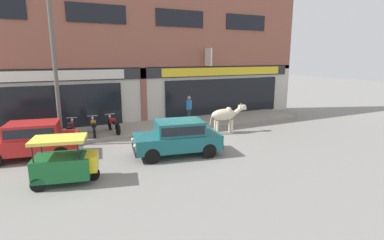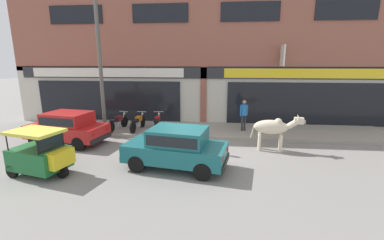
{
  "view_description": "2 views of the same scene",
  "coord_description": "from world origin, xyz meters",
  "views": [
    {
      "loc": [
        -5.34,
        -12.11,
        4.02
      ],
      "look_at": [
        1.14,
        1.0,
        0.92
      ],
      "focal_mm": 28.0,
      "sensor_mm": 36.0,
      "label": 1
    },
    {
      "loc": [
        0.81,
        -9.59,
        3.71
      ],
      "look_at": [
        -0.25,
        1.0,
        1.26
      ],
      "focal_mm": 24.0,
      "sensor_mm": 36.0,
      "label": 2
    }
  ],
  "objects": [
    {
      "name": "motorcycle_2",
      "position": [
        -2.29,
        3.18,
        0.57
      ],
      "size": [
        0.52,
        1.81,
        0.88
      ],
      "color": "black",
      "rests_on": "sidewalk"
    },
    {
      "name": "motorcycle_0",
      "position": [
        -4.38,
        3.05,
        0.57
      ],
      "size": [
        0.65,
        1.79,
        0.88
      ],
      "color": "black",
      "rests_on": "sidewalk"
    },
    {
      "name": "sidewalk",
      "position": [
        0.0,
        3.74,
        0.09
      ],
      "size": [
        19.0,
        3.08,
        0.18
      ],
      "primitive_type": "cube",
      "color": "gray",
      "rests_on": "ground"
    },
    {
      "name": "ground_plane",
      "position": [
        0.0,
        0.0,
        0.0
      ],
      "size": [
        90.0,
        90.0,
        0.0
      ],
      "primitive_type": "plane",
      "color": "gray"
    },
    {
      "name": "shop_building",
      "position": [
        0.0,
        5.54,
        5.06
      ],
      "size": [
        23.0,
        1.4,
        10.48
      ],
      "color": "#8E5142",
      "rests_on": "ground"
    },
    {
      "name": "utility_pole",
      "position": [
        -4.84,
        2.5,
        3.35
      ],
      "size": [
        0.18,
        0.18,
        6.34
      ],
      "primitive_type": "cylinder",
      "color": "#595651",
      "rests_on": "sidewalk"
    },
    {
      "name": "cow",
      "position": [
        3.16,
        1.06,
        1.01
      ],
      "size": [
        2.15,
        0.67,
        1.61
      ],
      "color": "beige",
      "rests_on": "ground"
    },
    {
      "name": "auto_rickshaw",
      "position": [
        -4.96,
        -2.13,
        0.66
      ],
      "size": [
        2.13,
        1.53,
        1.52
      ],
      "color": "black",
      "rests_on": "ground"
    },
    {
      "name": "car_0",
      "position": [
        -0.57,
        -1.16,
        0.81
      ],
      "size": [
        3.79,
        2.19,
        1.46
      ],
      "color": "black",
      "rests_on": "ground"
    },
    {
      "name": "motorcycle_1",
      "position": [
        -3.31,
        3.09,
        0.57
      ],
      "size": [
        0.52,
        1.81,
        0.88
      ],
      "color": "black",
      "rests_on": "sidewalk"
    },
    {
      "name": "pedestrian",
      "position": [
        2.17,
        3.47,
        1.16
      ],
      "size": [
        0.42,
        0.32,
        1.6
      ],
      "color": "#2D2D33",
      "rests_on": "sidewalk"
    },
    {
      "name": "car_1",
      "position": [
        -5.96,
        1.09,
        0.81
      ],
      "size": [
        3.78,
        2.15,
        1.46
      ],
      "color": "black",
      "rests_on": "ground"
    }
  ]
}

